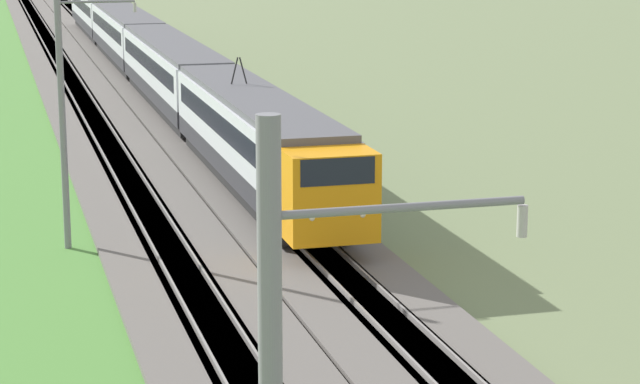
% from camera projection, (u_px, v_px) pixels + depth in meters
% --- Properties ---
extents(ballast_main, '(240.00, 4.40, 0.30)m').
position_uv_depth(ballast_main, '(113.00, 154.00, 55.74)').
color(ballast_main, '#605B56').
rests_on(ballast_main, ground).
extents(ballast_adjacent, '(240.00, 4.40, 0.30)m').
position_uv_depth(ballast_adjacent, '(212.00, 149.00, 56.90)').
color(ballast_adjacent, '#605B56').
rests_on(ballast_adjacent, ground).
extents(track_main, '(240.00, 1.57, 0.45)m').
position_uv_depth(track_main, '(113.00, 154.00, 55.74)').
color(track_main, '#4C4238').
rests_on(track_main, ground).
extents(track_adjacent, '(240.00, 1.57, 0.45)m').
position_uv_depth(track_adjacent, '(212.00, 149.00, 56.90)').
color(track_adjacent, '#4C4238').
rests_on(track_adjacent, ground).
extents(passenger_train, '(86.53, 2.87, 5.06)m').
position_uv_depth(passenger_train, '(146.00, 49.00, 77.78)').
color(passenger_train, orange).
rests_on(passenger_train, ground).
extents(catenary_mast_mid, '(0.22, 2.56, 8.90)m').
position_uv_depth(catenary_mast_mid, '(64.00, 111.00, 39.34)').
color(catenary_mast_mid, slate).
rests_on(catenary_mast_mid, ground).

